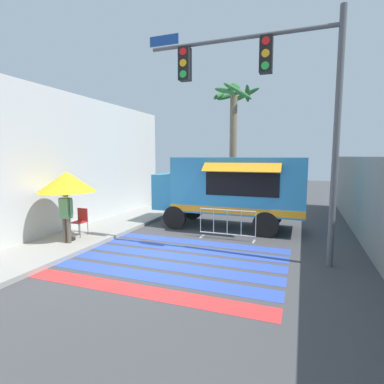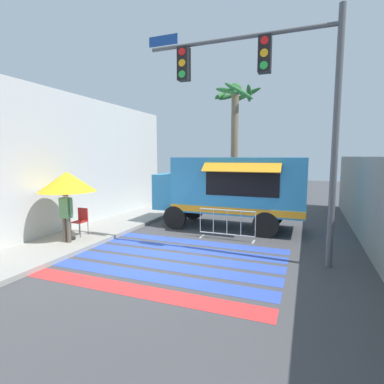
{
  "view_description": "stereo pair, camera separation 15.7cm",
  "coord_description": "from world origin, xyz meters",
  "px_view_note": "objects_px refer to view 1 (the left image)",
  "views": [
    {
      "loc": [
        3.45,
        -7.58,
        2.82
      ],
      "look_at": [
        -0.32,
        2.55,
        1.53
      ],
      "focal_mm": 28.0,
      "sensor_mm": 36.0,
      "label": 1
    },
    {
      "loc": [
        3.59,
        -7.53,
        2.82
      ],
      "look_at": [
        -0.32,
        2.55,
        1.53
      ],
      "focal_mm": 28.0,
      "sensor_mm": 36.0,
      "label": 2
    }
  ],
  "objects_px": {
    "traffic_signal_pole": "(269,88)",
    "folding_chair": "(81,219)",
    "palm_tree": "(234,124)",
    "patio_umbrella": "(67,182)",
    "vendor_person": "(66,213)",
    "barricade_front": "(227,225)",
    "food_truck": "(228,186)"
  },
  "relations": [
    {
      "from": "traffic_signal_pole",
      "to": "vendor_person",
      "type": "bearing_deg",
      "value": -170.27
    },
    {
      "from": "food_truck",
      "to": "traffic_signal_pole",
      "type": "xyz_separation_m",
      "value": [
        1.83,
        -3.27,
        2.93
      ]
    },
    {
      "from": "patio_umbrella",
      "to": "folding_chair",
      "type": "xyz_separation_m",
      "value": [
        -0.06,
        0.62,
        -1.33
      ]
    },
    {
      "from": "traffic_signal_pole",
      "to": "folding_chair",
      "type": "bearing_deg",
      "value": -178.75
    },
    {
      "from": "patio_umbrella",
      "to": "palm_tree",
      "type": "distance_m",
      "value": 8.62
    },
    {
      "from": "barricade_front",
      "to": "vendor_person",
      "type": "bearing_deg",
      "value": -150.64
    },
    {
      "from": "folding_chair",
      "to": "vendor_person",
      "type": "xyz_separation_m",
      "value": [
        0.21,
        -0.88,
        0.39
      ]
    },
    {
      "from": "vendor_person",
      "to": "palm_tree",
      "type": "relative_size",
      "value": 0.26
    },
    {
      "from": "vendor_person",
      "to": "folding_chair",
      "type": "bearing_deg",
      "value": 98.18
    },
    {
      "from": "traffic_signal_pole",
      "to": "vendor_person",
      "type": "distance_m",
      "value": 6.95
    },
    {
      "from": "folding_chair",
      "to": "palm_tree",
      "type": "xyz_separation_m",
      "value": [
        3.72,
        6.8,
        3.73
      ]
    },
    {
      "from": "barricade_front",
      "to": "palm_tree",
      "type": "bearing_deg",
      "value": 100.9
    },
    {
      "from": "food_truck",
      "to": "patio_umbrella",
      "type": "relative_size",
      "value": 2.61
    },
    {
      "from": "food_truck",
      "to": "folding_chair",
      "type": "distance_m",
      "value": 5.57
    },
    {
      "from": "patio_umbrella",
      "to": "barricade_front",
      "type": "xyz_separation_m",
      "value": [
        4.65,
        2.27,
        -1.5
      ]
    },
    {
      "from": "traffic_signal_pole",
      "to": "food_truck",
      "type": "bearing_deg",
      "value": 119.19
    },
    {
      "from": "food_truck",
      "to": "traffic_signal_pole",
      "type": "height_order",
      "value": "traffic_signal_pole"
    },
    {
      "from": "vendor_person",
      "to": "palm_tree",
      "type": "height_order",
      "value": "palm_tree"
    },
    {
      "from": "food_truck",
      "to": "traffic_signal_pole",
      "type": "bearing_deg",
      "value": -60.81
    },
    {
      "from": "barricade_front",
      "to": "patio_umbrella",
      "type": "bearing_deg",
      "value": -153.99
    },
    {
      "from": "palm_tree",
      "to": "food_truck",
      "type": "bearing_deg",
      "value": -80.26
    },
    {
      "from": "traffic_signal_pole",
      "to": "palm_tree",
      "type": "xyz_separation_m",
      "value": [
        -2.41,
        6.67,
        -0.16
      ]
    },
    {
      "from": "vendor_person",
      "to": "patio_umbrella",
      "type": "bearing_deg",
      "value": 114.73
    },
    {
      "from": "patio_umbrella",
      "to": "vendor_person",
      "type": "distance_m",
      "value": 0.99
    },
    {
      "from": "folding_chair",
      "to": "vendor_person",
      "type": "height_order",
      "value": "vendor_person"
    },
    {
      "from": "traffic_signal_pole",
      "to": "folding_chair",
      "type": "relative_size",
      "value": 6.9
    },
    {
      "from": "food_truck",
      "to": "palm_tree",
      "type": "bearing_deg",
      "value": 99.74
    },
    {
      "from": "patio_umbrella",
      "to": "folding_chair",
      "type": "bearing_deg",
      "value": 95.58
    },
    {
      "from": "palm_tree",
      "to": "traffic_signal_pole",
      "type": "bearing_deg",
      "value": -70.12
    },
    {
      "from": "folding_chair",
      "to": "patio_umbrella",
      "type": "bearing_deg",
      "value": -98.33
    },
    {
      "from": "palm_tree",
      "to": "barricade_front",
      "type": "bearing_deg",
      "value": -79.1
    },
    {
      "from": "folding_chair",
      "to": "barricade_front",
      "type": "bearing_deg",
      "value": 5.4
    }
  ]
}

